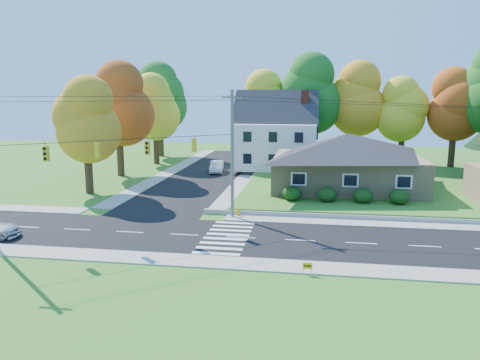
{
  "coord_description": "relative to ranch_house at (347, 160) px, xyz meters",
  "views": [
    {
      "loc": [
        4.76,
        -30.29,
        9.69
      ],
      "look_at": [
        -1.33,
        8.0,
        2.51
      ],
      "focal_mm": 35.0,
      "sensor_mm": 36.0,
      "label": 1
    }
  ],
  "objects": [
    {
      "name": "tree_west_2",
      "position": [
        -25.0,
        16.0,
        4.54
      ],
      "size": [
        6.72,
        6.72,
        12.51
      ],
      "color": "#3F2A19",
      "rests_on": "ground"
    },
    {
      "name": "road_main",
      "position": [
        -8.0,
        -16.0,
        -3.26
      ],
      "size": [
        90.0,
        8.0,
        0.02
      ],
      "primitive_type": "cube",
      "color": "black",
      "rests_on": "ground"
    },
    {
      "name": "hedge_row",
      "position": [
        -0.5,
        -6.2,
        -2.13
      ],
      "size": [
        10.7,
        1.7,
        1.27
      ],
      "color": "#163A10",
      "rests_on": "lawn"
    },
    {
      "name": "tree_west_1",
      "position": [
        -26.0,
        6.0,
        5.2
      ],
      "size": [
        7.28,
        7.28,
        13.56
      ],
      "color": "#3F2A19",
      "rests_on": "ground"
    },
    {
      "name": "road_cross",
      "position": [
        -16.0,
        10.0,
        -3.25
      ],
      "size": [
        8.0,
        44.0,
        0.02
      ],
      "primitive_type": "cube",
      "color": "black",
      "rests_on": "ground"
    },
    {
      "name": "tree_west_3",
      "position": [
        -27.0,
        24.0,
        5.85
      ],
      "size": [
        7.84,
        7.84,
        14.6
      ],
      "color": "#3F2A19",
      "rests_on": "ground"
    },
    {
      "name": "white_car",
      "position": [
        -15.13,
        9.89,
        -2.53
      ],
      "size": [
        2.09,
        4.51,
        1.43
      ],
      "primitive_type": "imported",
      "rotation": [
        0.0,
        0.0,
        0.14
      ],
      "color": "silver",
      "rests_on": "road_cross"
    },
    {
      "name": "traffic_infrastructure",
      "position": [
        -8.15,
        -14.65,
        1.88
      ],
      "size": [
        38.1,
        10.66,
        10.0
      ],
      "color": "#666059",
      "rests_on": "ground"
    },
    {
      "name": "colonial_house",
      "position": [
        -7.96,
        12.0,
        1.32
      ],
      "size": [
        10.4,
        8.4,
        9.6
      ],
      "color": "silver",
      "rests_on": "lawn"
    },
    {
      "name": "yard_sign",
      "position": [
        -3.4,
        -21.95,
        -2.79
      ],
      "size": [
        0.53,
        0.03,
        0.66
      ],
      "color": "black",
      "rests_on": "ground"
    },
    {
      "name": "fire_hydrant",
      "position": [
        -9.12,
        -10.47,
        -2.92
      ],
      "size": [
        0.42,
        0.32,
        0.73
      ],
      "color": "#FEB310",
      "rests_on": "ground"
    },
    {
      "name": "sidewalk_north",
      "position": [
        -8.0,
        -11.0,
        -3.23
      ],
      "size": [
        90.0,
        2.0,
        0.08
      ],
      "primitive_type": "cube",
      "color": "#9C9A90",
      "rests_on": "ground"
    },
    {
      "name": "tree_lot_3",
      "position": [
        8.0,
        17.0,
        4.39
      ],
      "size": [
        6.16,
        6.16,
        11.47
      ],
      "color": "#3F2A19",
      "rests_on": "lawn"
    },
    {
      "name": "tree_lot_4",
      "position": [
        14.0,
        16.0,
        5.04
      ],
      "size": [
        6.72,
        6.72,
        12.51
      ],
      "color": "#3F2A19",
      "rests_on": "lawn"
    },
    {
      "name": "lawn",
      "position": [
        5.0,
        5.0,
        -3.02
      ],
      "size": [
        30.0,
        30.0,
        0.5
      ],
      "primitive_type": "cube",
      "color": "#3D7923",
      "rests_on": "ground"
    },
    {
      "name": "tree_lot_2",
      "position": [
        2.0,
        18.0,
        5.7
      ],
      "size": [
        7.28,
        7.28,
        13.56
      ],
      "color": "#3F2A19",
      "rests_on": "lawn"
    },
    {
      "name": "tree_lot_0",
      "position": [
        -10.0,
        18.0,
        5.04
      ],
      "size": [
        6.72,
        6.72,
        12.51
      ],
      "color": "#3F2A19",
      "rests_on": "lawn"
    },
    {
      "name": "ground",
      "position": [
        -8.0,
        -16.0,
        -3.27
      ],
      "size": [
        120.0,
        120.0,
        0.0
      ],
      "primitive_type": "plane",
      "color": "#3D7923"
    },
    {
      "name": "ranch_house",
      "position": [
        0.0,
        0.0,
        0.0
      ],
      "size": [
        14.6,
        10.6,
        5.4
      ],
      "color": "tan",
      "rests_on": "lawn"
    },
    {
      "name": "sidewalk_south",
      "position": [
        -8.0,
        -21.0,
        -3.23
      ],
      "size": [
        90.0,
        2.0,
        0.08
      ],
      "primitive_type": "cube",
      "color": "#9C9A90",
      "rests_on": "ground"
    },
    {
      "name": "tree_west_0",
      "position": [
        -25.0,
        -4.0,
        3.89
      ],
      "size": [
        6.16,
        6.16,
        11.47
      ],
      "color": "#3F2A19",
      "rests_on": "ground"
    },
    {
      "name": "tree_lot_1",
      "position": [
        -4.0,
        17.0,
        6.35
      ],
      "size": [
        7.84,
        7.84,
        14.6
      ],
      "color": "#3F2A19",
      "rests_on": "lawn"
    }
  ]
}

